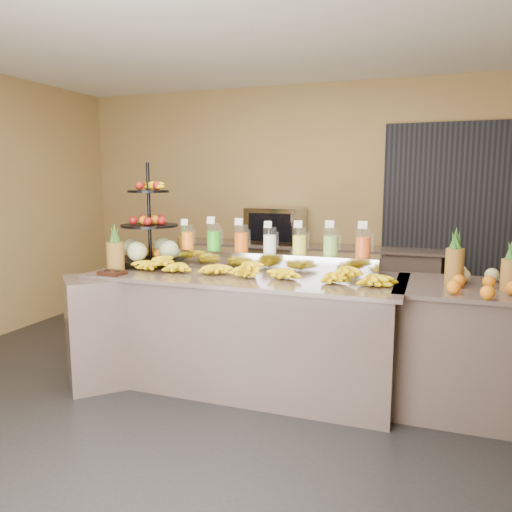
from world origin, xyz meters
The scene contains 20 objects.
ground centered at (0.00, 0.00, 0.00)m, with size 6.00×6.00×0.00m, color black.
room_envelope centered at (0.19, 0.79, 1.88)m, with size 6.04×5.02×2.82m.
buffet_counter centered at (-0.12, 0.26, 0.47)m, with size 2.75×1.25×0.93m.
right_counter centered at (1.70, 0.40, 0.47)m, with size 1.08×0.88×0.93m.
back_ledge centered at (0.00, 2.25, 0.47)m, with size 3.10×0.55×0.93m.
pitcher_tray centered at (0.11, 0.58, 1.01)m, with size 1.85×0.30×0.15m, color gray.
juice_pitcher_orange_a centered at (-0.67, 0.58, 1.17)m, with size 0.11×0.12×0.27m.
juice_pitcher_green centered at (-0.41, 0.58, 1.18)m, with size 0.12×0.13×0.30m.
juice_pitcher_orange_b centered at (-0.15, 0.58, 1.18)m, with size 0.12×0.13×0.29m.
juice_pitcher_milk centered at (0.11, 0.58, 1.17)m, with size 0.11×0.12×0.27m.
juice_pitcher_lemon centered at (0.37, 0.58, 1.18)m, with size 0.12×0.12×0.29m.
juice_pitcher_lime centered at (0.63, 0.58, 1.18)m, with size 0.12×0.13×0.29m.
juice_pitcher_orange_c centered at (0.89, 0.58, 1.18)m, with size 0.12×0.13×0.30m.
banana_heap centered at (0.08, 0.24, 1.00)m, with size 2.10×0.19×0.17m.
fruit_stand centered at (-0.93, 0.43, 1.16)m, with size 0.71×0.71×0.90m.
condiment_caddy centered at (-1.00, -0.09, 0.94)m, with size 0.20×0.15×0.03m, color black.
pineapple_left_a centered at (-1.07, 0.06, 1.08)m, with size 0.14×0.14×0.40m.
pineapple_left_b centered at (-0.79, 0.73, 1.08)m, with size 0.13×0.13×0.39m.
right_fruit_pile centered at (1.72, 0.29, 1.01)m, with size 0.49×0.47×0.26m.
oven_warmer centered at (-0.37, 2.25, 1.14)m, with size 0.64×0.45×0.43m, color gray.
Camera 1 is at (1.41, -3.40, 1.68)m, focal length 35.00 mm.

